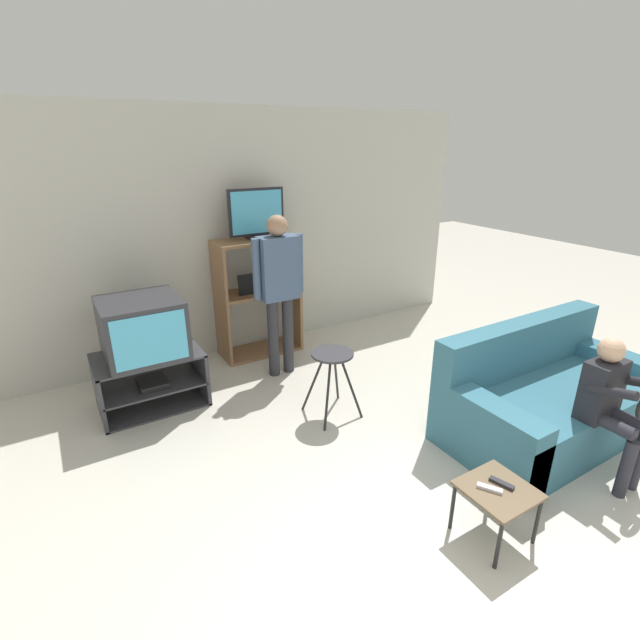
{
  "coord_description": "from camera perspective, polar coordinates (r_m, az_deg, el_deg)",
  "views": [
    {
      "loc": [
        -1.61,
        -0.88,
        2.26
      ],
      "look_at": [
        0.2,
        2.11,
        0.9
      ],
      "focal_mm": 26.0,
      "sensor_mm": 36.0,
      "label": 1
    }
  ],
  "objects": [
    {
      "name": "ground_plane",
      "position": [
        2.92,
        21.82,
        -31.69
      ],
      "size": [
        18.0,
        18.0,
        0.0
      ],
      "primitive_type": "plane",
      "color": "beige"
    },
    {
      "name": "wall_back",
      "position": [
        5.11,
        -12.36,
        9.94
      ],
      "size": [
        6.4,
        0.06,
        2.6
      ],
      "color": "beige",
      "rests_on": "ground_plane"
    },
    {
      "name": "tv_stand",
      "position": [
        4.46,
        -20.1,
        -7.0
      ],
      "size": [
        0.91,
        0.59,
        0.5
      ],
      "color": "#38383D",
      "rests_on": "ground_plane"
    },
    {
      "name": "television_main",
      "position": [
        4.26,
        -21.0,
        -0.9
      ],
      "size": [
        0.66,
        0.63,
        0.51
      ],
      "color": "#2D2D33",
      "rests_on": "tv_stand"
    },
    {
      "name": "media_shelf",
      "position": [
        5.12,
        -7.62,
        2.85
      ],
      "size": [
        0.88,
        0.41,
        1.3
      ],
      "color": "#8E6642",
      "rests_on": "ground_plane"
    },
    {
      "name": "television_flat",
      "position": [
        4.93,
        -7.81,
        12.67
      ],
      "size": [
        0.6,
        0.2,
        0.52
      ],
      "color": "black",
      "rests_on": "media_shelf"
    },
    {
      "name": "folding_stool",
      "position": [
        3.95,
        1.52,
        -5.39
      ],
      "size": [
        0.41,
        0.4,
        0.6
      ],
      "color": "black",
      "rests_on": "ground_plane"
    },
    {
      "name": "snack_table",
      "position": [
        3.1,
        20.98,
        -19.48
      ],
      "size": [
        0.39,
        0.39,
        0.36
      ],
      "color": "brown",
      "rests_on": "ground_plane"
    },
    {
      "name": "remote_control_black",
      "position": [
        3.1,
        21.45,
        -18.2
      ],
      "size": [
        0.08,
        0.15,
        0.02
      ],
      "primitive_type": "cube",
      "rotation": [
        0.0,
        0.0,
        0.29
      ],
      "color": "#232328",
      "rests_on": "snack_table"
    },
    {
      "name": "remote_control_white",
      "position": [
        3.04,
        20.15,
        -18.87
      ],
      "size": [
        0.11,
        0.14,
        0.02
      ],
      "primitive_type": "cube",
      "rotation": [
        0.0,
        0.0,
        0.56
      ],
      "color": "silver",
      "rests_on": "snack_table"
    },
    {
      "name": "couch",
      "position": [
        4.25,
        26.13,
        -8.74
      ],
      "size": [
        1.83,
        0.93,
        0.87
      ],
      "color": "teal",
      "rests_on": "ground_plane"
    },
    {
      "name": "person_standing_adult",
      "position": [
        4.51,
        -5.08,
        4.74
      ],
      "size": [
        0.53,
        0.2,
        1.62
      ],
      "color": "#2D2D33",
      "rests_on": "ground_plane"
    },
    {
      "name": "person_seated_child",
      "position": [
        3.77,
        32.24,
        -8.26
      ],
      "size": [
        0.33,
        0.43,
        1.04
      ],
      "color": "#2D2D38",
      "rests_on": "ground_plane"
    }
  ]
}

